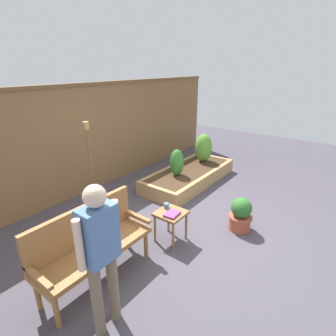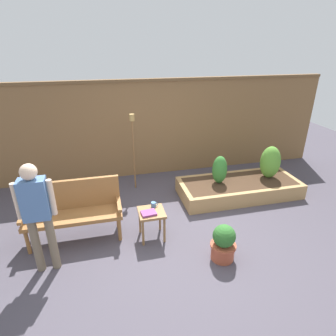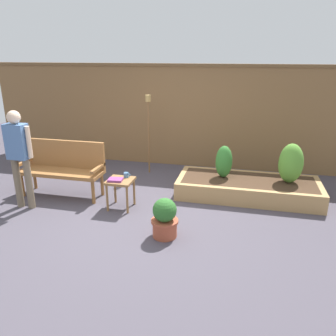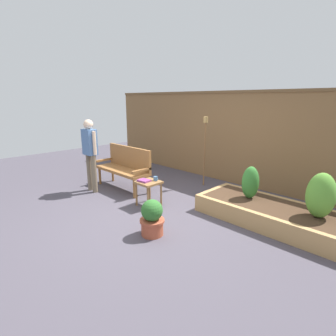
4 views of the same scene
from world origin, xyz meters
name	(u,v)px [view 3 (image 3 of 4)]	position (x,y,z in m)	size (l,w,h in m)	color
ground_plane	(139,215)	(0.00, 0.00, 0.00)	(14.00, 14.00, 0.00)	#47424C
fence_back	(175,115)	(0.00, 2.60, 1.09)	(8.40, 0.14, 2.16)	brown
garden_bench	(63,164)	(-1.53, 0.51, 0.54)	(1.44, 0.48, 0.94)	#936033
side_table	(120,185)	(-0.36, 0.19, 0.40)	(0.40, 0.40, 0.48)	olive
cup_on_table	(126,175)	(-0.31, 0.31, 0.52)	(0.11, 0.08, 0.08)	teal
book_on_table	(115,180)	(-0.42, 0.13, 0.50)	(0.22, 0.17, 0.03)	#7F3875
potted_boxwood	(165,218)	(0.53, -0.52, 0.27)	(0.37, 0.37, 0.55)	#A84C33
raised_planter_bed	(248,188)	(1.60, 1.13, 0.15)	(2.40, 1.00, 0.30)	#AD8451
shrub_near_bench	(224,162)	(1.17, 1.17, 0.58)	(0.29, 0.29, 0.56)	brown
shrub_far_corner	(291,163)	(2.26, 1.17, 0.63)	(0.40, 0.40, 0.67)	brown
tiki_torch	(148,120)	(-0.40, 1.93, 1.10)	(0.10, 0.10, 1.59)	brown
person_by_bench	(19,151)	(-1.86, -0.14, 0.93)	(0.47, 0.20, 1.56)	#70604C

